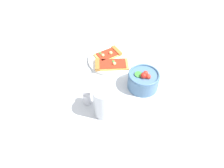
{
  "coord_description": "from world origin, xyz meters",
  "views": [
    {
      "loc": [
        0.45,
        0.6,
        0.67
      ],
      "look_at": [
        0.08,
        0.12,
        0.03
      ],
      "focal_mm": 33.36,
      "sensor_mm": 36.0,
      "label": 1
    }
  ],
  "objects": [
    {
      "name": "plate",
      "position": [
        -0.03,
        -0.03,
        0.01
      ],
      "size": [
        0.23,
        0.23,
        0.01
      ],
      "primitive_type": "cylinder",
      "color": "white",
      "rests_on": "ground_plane"
    },
    {
      "name": "salad_bowl",
      "position": [
        -0.03,
        0.19,
        0.04
      ],
      "size": [
        0.13,
        0.13,
        0.09
      ],
      "color": "#4C7299",
      "rests_on": "ground_plane"
    },
    {
      "name": "pepper_shaker",
      "position": [
        0.21,
        0.12,
        0.03
      ],
      "size": [
        0.03,
        0.03,
        0.07
      ],
      "color": "silver",
      "rests_on": "ground_plane"
    },
    {
      "name": "ground_plane",
      "position": [
        0.0,
        0.0,
        0.0
      ],
      "size": [
        2.4,
        2.4,
        0.0
      ],
      "primitive_type": "plane",
      "color": "silver",
      "rests_on": "ground"
    },
    {
      "name": "pizza_slice_near",
      "position": [
        -0.04,
        -0.06,
        0.02
      ],
      "size": [
        0.13,
        0.09,
        0.02
      ],
      "color": "#E5B256",
      "rests_on": "plate"
    },
    {
      "name": "soda_glass",
      "position": [
        0.18,
        0.2,
        0.06
      ],
      "size": [
        0.08,
        0.08,
        0.13
      ],
      "color": "silver",
      "rests_on": "ground_plane"
    },
    {
      "name": "pizza_slice_far",
      "position": [
        0.01,
        0.01,
        0.02
      ],
      "size": [
        0.17,
        0.15,
        0.02
      ],
      "color": "gold",
      "rests_on": "plate"
    }
  ]
}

